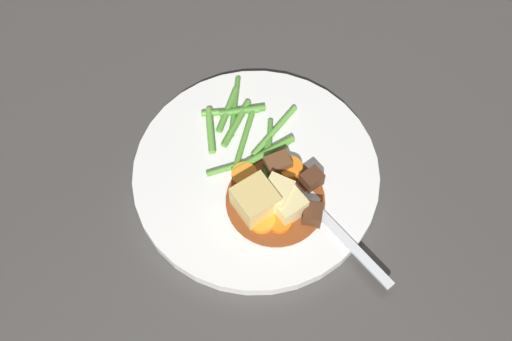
# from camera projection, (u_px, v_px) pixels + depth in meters

# --- Properties ---
(ground_plane) EXTENTS (3.00, 3.00, 0.00)m
(ground_plane) POSITION_uv_depth(u_px,v_px,m) (256.00, 177.00, 0.69)
(ground_plane) COLOR #423F3D
(dinner_plate) EXTENTS (0.27, 0.27, 0.02)m
(dinner_plate) POSITION_uv_depth(u_px,v_px,m) (256.00, 174.00, 0.69)
(dinner_plate) COLOR white
(dinner_plate) RESTS_ON ground_plane
(stew_sauce) EXTENTS (0.11, 0.11, 0.00)m
(stew_sauce) POSITION_uv_depth(u_px,v_px,m) (278.00, 199.00, 0.66)
(stew_sauce) COLOR brown
(stew_sauce) RESTS_ON dinner_plate
(carrot_slice_0) EXTENTS (0.03, 0.03, 0.01)m
(carrot_slice_0) POSITION_uv_depth(u_px,v_px,m) (262.00, 221.00, 0.64)
(carrot_slice_0) COLOR orange
(carrot_slice_0) RESTS_ON dinner_plate
(carrot_slice_1) EXTENTS (0.04, 0.04, 0.01)m
(carrot_slice_1) POSITION_uv_depth(u_px,v_px,m) (245.00, 176.00, 0.67)
(carrot_slice_1) COLOR orange
(carrot_slice_1) RESTS_ON dinner_plate
(carrot_slice_2) EXTENTS (0.03, 0.03, 0.01)m
(carrot_slice_2) POSITION_uv_depth(u_px,v_px,m) (290.00, 169.00, 0.67)
(carrot_slice_2) COLOR orange
(carrot_slice_2) RESTS_ON dinner_plate
(carrot_slice_3) EXTENTS (0.04, 0.04, 0.01)m
(carrot_slice_3) POSITION_uv_depth(u_px,v_px,m) (280.00, 222.00, 0.64)
(carrot_slice_3) COLOR orange
(carrot_slice_3) RESTS_ON dinner_plate
(potato_chunk_0) EXTENTS (0.04, 0.04, 0.04)m
(potato_chunk_0) POSITION_uv_depth(u_px,v_px,m) (255.00, 201.00, 0.64)
(potato_chunk_0) COLOR #DBBC6B
(potato_chunk_0) RESTS_ON dinner_plate
(potato_chunk_1) EXTENTS (0.04, 0.03, 0.03)m
(potato_chunk_1) POSITION_uv_depth(u_px,v_px,m) (287.00, 204.00, 0.64)
(potato_chunk_1) COLOR #EAD68C
(potato_chunk_1) RESTS_ON dinner_plate
(potato_chunk_2) EXTENTS (0.04, 0.04, 0.03)m
(potato_chunk_2) POSITION_uv_depth(u_px,v_px,m) (277.00, 196.00, 0.65)
(potato_chunk_2) COLOR #EAD68C
(potato_chunk_2) RESTS_ON dinner_plate
(meat_chunk_0) EXTENTS (0.02, 0.02, 0.02)m
(meat_chunk_0) POSITION_uv_depth(u_px,v_px,m) (312.00, 179.00, 0.66)
(meat_chunk_0) COLOR #4C2B19
(meat_chunk_0) RESTS_ON dinner_plate
(meat_chunk_1) EXTENTS (0.03, 0.03, 0.02)m
(meat_chunk_1) POSITION_uv_depth(u_px,v_px,m) (313.00, 214.00, 0.64)
(meat_chunk_1) COLOR #4C2B19
(meat_chunk_1) RESTS_ON dinner_plate
(meat_chunk_2) EXTENTS (0.02, 0.03, 0.02)m
(meat_chunk_2) POSITION_uv_depth(u_px,v_px,m) (278.00, 165.00, 0.67)
(meat_chunk_2) COLOR brown
(meat_chunk_2) RESTS_ON dinner_plate
(green_bean_0) EXTENTS (0.04, 0.08, 0.01)m
(green_bean_0) POSITION_uv_depth(u_px,v_px,m) (274.00, 131.00, 0.70)
(green_bean_0) COLOR #66AD42
(green_bean_0) RESTS_ON dinner_plate
(green_bean_1) EXTENTS (0.06, 0.06, 0.01)m
(green_bean_1) POSITION_uv_depth(u_px,v_px,m) (245.00, 136.00, 0.69)
(green_bean_1) COLOR #599E38
(green_bean_1) RESTS_ON dinner_plate
(green_bean_2) EXTENTS (0.03, 0.06, 0.01)m
(green_bean_2) POSITION_uv_depth(u_px,v_px,m) (230.00, 112.00, 0.71)
(green_bean_2) COLOR #599E38
(green_bean_2) RESTS_ON dinner_plate
(green_bean_3) EXTENTS (0.04, 0.06, 0.01)m
(green_bean_3) POSITION_uv_depth(u_px,v_px,m) (236.00, 123.00, 0.70)
(green_bean_3) COLOR #599E38
(green_bean_3) RESTS_ON dinner_plate
(green_bean_4) EXTENTS (0.05, 0.04, 0.01)m
(green_bean_4) POSITION_uv_depth(u_px,v_px,m) (269.00, 142.00, 0.69)
(green_bean_4) COLOR #4C8E33
(green_bean_4) RESTS_ON dinner_plate
(green_bean_5) EXTENTS (0.07, 0.05, 0.01)m
(green_bean_5) POSITION_uv_depth(u_px,v_px,m) (266.00, 169.00, 0.68)
(green_bean_5) COLOR #4C8E33
(green_bean_5) RESTS_ON dinner_plate
(green_bean_6) EXTENTS (0.02, 0.06, 0.01)m
(green_bean_6) POSITION_uv_depth(u_px,v_px,m) (232.00, 167.00, 0.68)
(green_bean_6) COLOR #599E38
(green_bean_6) RESTS_ON dinner_plate
(green_bean_7) EXTENTS (0.05, 0.05, 0.01)m
(green_bean_7) POSITION_uv_depth(u_px,v_px,m) (228.00, 110.00, 0.71)
(green_bean_7) COLOR #599E38
(green_bean_7) RESTS_ON dinner_plate
(green_bean_8) EXTENTS (0.01, 0.08, 0.01)m
(green_bean_8) POSITION_uv_depth(u_px,v_px,m) (263.00, 155.00, 0.68)
(green_bean_8) COLOR #599E38
(green_bean_8) RESTS_ON dinner_plate
(green_bean_9) EXTENTS (0.03, 0.05, 0.01)m
(green_bean_9) POSITION_uv_depth(u_px,v_px,m) (242.00, 111.00, 0.71)
(green_bean_9) COLOR #4C8E33
(green_bean_9) RESTS_ON dinner_plate
(green_bean_10) EXTENTS (0.06, 0.03, 0.01)m
(green_bean_10) POSITION_uv_depth(u_px,v_px,m) (210.00, 130.00, 0.70)
(green_bean_10) COLOR #66AD42
(green_bean_10) RESTS_ON dinner_plate
(green_bean_11) EXTENTS (0.07, 0.05, 0.01)m
(green_bean_11) POSITION_uv_depth(u_px,v_px,m) (235.00, 106.00, 0.71)
(green_bean_11) COLOR #4C8E33
(green_bean_11) RESTS_ON dinner_plate
(fork) EXTENTS (0.17, 0.05, 0.00)m
(fork) POSITION_uv_depth(u_px,v_px,m) (327.00, 221.00, 0.65)
(fork) COLOR silver
(fork) RESTS_ON dinner_plate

